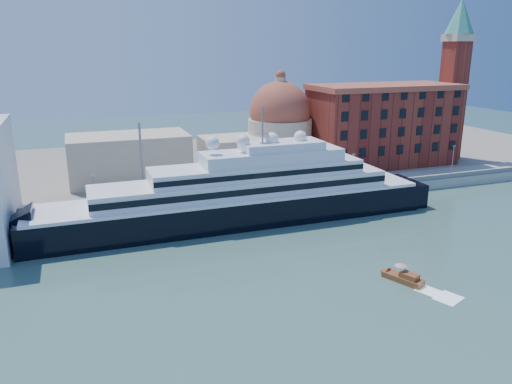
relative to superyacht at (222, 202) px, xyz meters
name	(u,v)px	position (x,y,z in m)	size (l,w,h in m)	color
ground	(292,263)	(5.52, -23.00, -4.82)	(400.00, 400.00, 0.00)	#335850
quay	(232,201)	(5.52, 11.00, -3.57)	(180.00, 10.00, 2.50)	gray
land	(191,164)	(5.52, 52.00, -3.82)	(260.00, 72.00, 2.00)	slate
quay_fence	(238,198)	(5.52, 6.50, -1.72)	(180.00, 0.10, 1.20)	slate
superyacht	(222,202)	(0.00, 0.00, 0.00)	(93.50, 12.96, 27.94)	black
water_taxi	(404,277)	(19.25, -35.41, -4.08)	(4.51, 6.81, 3.08)	brown
warehouse	(383,124)	(57.52, 29.00, 8.97)	(43.00, 19.00, 23.25)	maroon
campanile	(455,70)	(81.52, 29.00, 23.93)	(8.40, 8.40, 47.00)	maroon
church	(227,140)	(11.91, 34.72, 6.09)	(66.00, 18.00, 25.50)	beige
lamp_posts	(177,171)	(-7.15, 9.27, 5.02)	(120.80, 2.40, 18.00)	slate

